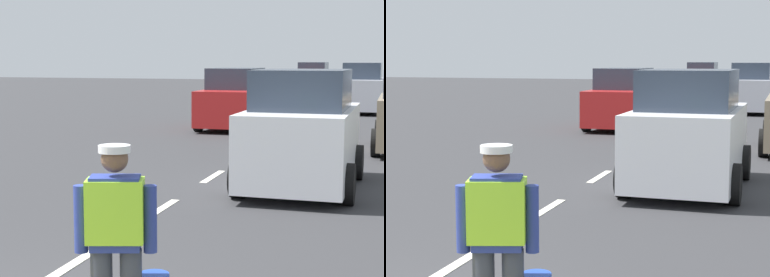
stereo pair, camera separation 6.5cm
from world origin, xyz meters
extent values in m
plane|color=#333335|center=(0.00, 21.00, 0.00)|extent=(96.00, 96.00, 0.00)
cube|color=silver|center=(0.00, 2.70, 0.01)|extent=(0.14, 1.40, 0.01)
cube|color=silver|center=(0.00, 5.70, 0.01)|extent=(0.14, 1.40, 0.01)
cube|color=silver|center=(0.00, 8.70, 0.01)|extent=(0.14, 1.40, 0.01)
cube|color=silver|center=(0.00, 11.70, 0.01)|extent=(0.14, 1.40, 0.01)
cube|color=silver|center=(0.00, 14.70, 0.01)|extent=(0.14, 1.40, 0.01)
cube|color=silver|center=(0.00, 17.70, 0.01)|extent=(0.14, 1.40, 0.01)
cube|color=silver|center=(0.00, 20.70, 0.01)|extent=(0.14, 1.40, 0.01)
cube|color=silver|center=(0.00, 23.70, 0.01)|extent=(0.14, 1.40, 0.01)
cube|color=silver|center=(0.00, 26.70, 0.01)|extent=(0.14, 1.40, 0.01)
cube|color=silver|center=(0.00, 29.70, 0.01)|extent=(0.14, 1.40, 0.01)
cube|color=silver|center=(0.00, 32.70, 0.01)|extent=(0.14, 1.40, 0.01)
cube|color=silver|center=(0.00, 35.70, 0.01)|extent=(0.14, 1.40, 0.01)
cube|color=silver|center=(0.00, 38.70, 0.01)|extent=(0.14, 1.40, 0.01)
cube|color=silver|center=(0.00, 41.70, 0.01)|extent=(0.14, 1.40, 0.01)
cube|color=silver|center=(0.00, 44.70, 0.01)|extent=(0.14, 1.40, 0.01)
cube|color=silver|center=(0.00, 47.70, 0.01)|extent=(0.14, 1.40, 0.01)
cube|color=navy|center=(1.37, 0.95, 1.12)|extent=(0.45, 0.35, 0.60)
cube|color=#A5EA33|center=(1.37, 0.95, 1.14)|extent=(0.52, 0.40, 0.51)
cylinder|color=navy|center=(1.10, 0.87, 1.07)|extent=(0.11, 0.11, 0.55)
cylinder|color=navy|center=(1.63, 1.03, 1.07)|extent=(0.11, 0.11, 0.55)
sphere|color=brown|center=(1.37, 0.95, 1.56)|extent=(0.22, 0.22, 0.22)
cylinder|color=silver|center=(1.37, 0.95, 1.64)|extent=(0.26, 0.26, 0.06)
cylinder|color=black|center=(3.00, 14.93, 0.34)|extent=(0.22, 0.68, 0.68)
cylinder|color=black|center=(3.00, 12.53, 0.34)|extent=(0.22, 0.68, 0.68)
cube|color=silver|center=(1.94, 25.74, 0.83)|extent=(1.75, 3.98, 1.30)
cube|color=#2D3847|center=(1.94, 25.64, 1.83)|extent=(1.54, 2.19, 0.70)
cylinder|color=black|center=(1.05, 26.97, 0.34)|extent=(0.22, 0.68, 0.68)
cylinder|color=black|center=(1.05, 24.50, 0.34)|extent=(0.22, 0.68, 0.68)
cube|color=red|center=(-1.50, 36.04, 0.81)|extent=(1.78, 3.88, 1.25)
cube|color=#2D3847|center=(-1.50, 36.14, 1.78)|extent=(1.57, 2.13, 0.70)
cylinder|color=black|center=(-0.59, 34.84, 0.34)|extent=(0.22, 0.68, 0.68)
cylinder|color=black|center=(-2.41, 34.84, 0.34)|extent=(0.22, 0.68, 0.68)
cylinder|color=black|center=(-0.59, 37.24, 0.34)|extent=(0.22, 0.68, 0.68)
cylinder|color=black|center=(-2.41, 37.24, 0.34)|extent=(0.22, 0.68, 0.68)
cube|color=red|center=(-1.80, 17.82, 0.76)|extent=(1.75, 4.21, 1.15)
cube|color=#2D3847|center=(-1.80, 17.93, 1.68)|extent=(1.54, 2.32, 0.70)
cylinder|color=black|center=(-0.91, 16.52, 0.34)|extent=(0.22, 0.68, 0.68)
cylinder|color=black|center=(-2.70, 16.52, 0.34)|extent=(0.22, 0.68, 0.68)
cylinder|color=black|center=(-0.91, 19.13, 0.34)|extent=(0.22, 0.68, 0.68)
cylinder|color=black|center=(-2.70, 19.13, 0.34)|extent=(0.22, 0.68, 0.68)
cube|color=silver|center=(1.85, 8.11, 0.82)|extent=(1.78, 3.83, 1.28)
cube|color=#2D3847|center=(1.85, 8.02, 1.81)|extent=(1.56, 2.10, 0.70)
cylinder|color=black|center=(0.94, 9.30, 0.34)|extent=(0.22, 0.68, 0.68)
cylinder|color=black|center=(2.76, 9.30, 0.34)|extent=(0.22, 0.68, 0.68)
cylinder|color=black|center=(0.94, 6.93, 0.34)|extent=(0.22, 0.68, 0.68)
cylinder|color=black|center=(2.76, 6.93, 0.34)|extent=(0.22, 0.68, 0.68)
camera|label=1|loc=(3.52, -3.80, 2.35)|focal=61.64mm
camera|label=2|loc=(3.58, -3.78, 2.35)|focal=61.64mm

